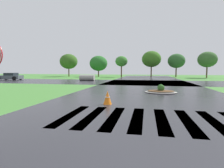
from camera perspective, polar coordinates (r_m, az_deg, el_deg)
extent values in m
cube|color=#2B2B30|center=(13.21, 11.58, -3.46)|extent=(11.79, 80.00, 0.01)
cube|color=#2B2B30|center=(25.73, 11.38, 0.51)|extent=(90.00, 10.61, 0.01)
cube|color=white|center=(7.55, -13.07, -9.67)|extent=(0.45, 3.45, 0.01)
cube|color=white|center=(7.24, -6.45, -10.21)|extent=(0.45, 3.45, 0.01)
cube|color=white|center=(7.03, 0.68, -10.64)|extent=(0.45, 3.45, 0.01)
cube|color=white|center=(6.93, 8.16, -10.92)|extent=(0.45, 3.45, 0.01)
cube|color=white|center=(6.94, 15.73, -11.02)|extent=(0.45, 3.45, 0.01)
cube|color=white|center=(7.08, 23.15, -10.93)|extent=(0.45, 3.45, 0.01)
cube|color=white|center=(7.32, 30.18, -10.68)|extent=(0.45, 3.45, 0.01)
ellipsoid|color=#9E9B93|center=(14.65, 15.51, -2.51)|extent=(2.52, 1.86, 0.12)
ellipsoid|color=brown|center=(14.64, 15.51, -2.16)|extent=(2.07, 1.52, 0.10)
sphere|color=#2D6023|center=(14.62, 15.54, -1.19)|extent=(0.56, 0.56, 0.56)
cube|color=#4C545B|center=(36.51, -30.16, 1.94)|extent=(4.38, 2.24, 0.63)
cube|color=#1E232B|center=(36.34, -29.84, 2.80)|extent=(2.00, 1.77, 0.46)
cylinder|color=black|center=(38.10, -31.12, 1.75)|extent=(0.66, 0.29, 0.64)
cylinder|color=black|center=(34.94, -29.09, 1.62)|extent=(0.66, 0.29, 0.64)
cylinder|color=black|center=(36.50, -27.47, 1.79)|extent=(0.66, 0.29, 0.64)
cylinder|color=#9E9B93|center=(29.86, -9.02, 2.05)|extent=(1.38, 0.98, 0.98)
cylinder|color=#9E9B93|center=(29.50, -7.01, 2.04)|extent=(1.38, 0.98, 0.98)
cone|color=orange|center=(9.47, -1.47, -4.44)|extent=(0.46, 0.46, 0.71)
torus|color=white|center=(9.46, -1.47, -4.22)|extent=(0.28, 0.28, 0.04)
cube|color=orange|center=(9.53, -1.46, -6.47)|extent=(0.36, 0.36, 0.03)
cylinder|color=#4C3823|center=(47.69, -13.77, 3.78)|extent=(0.28, 0.28, 2.32)
ellipsoid|color=#335D1E|center=(47.73, -13.84, 7.08)|extent=(4.56, 4.56, 3.87)
cylinder|color=#4C3823|center=(44.90, -4.37, 3.52)|extent=(0.28, 0.28, 1.81)
ellipsoid|color=#276926|center=(44.91, -4.39, 6.67)|extent=(4.47, 4.47, 3.80)
cylinder|color=#4C3823|center=(42.11, 3.05, 4.09)|extent=(0.28, 0.28, 2.76)
ellipsoid|color=#37782C|center=(42.15, 3.07, 7.35)|extent=(2.89, 2.89, 2.46)
cylinder|color=#4C3823|center=(42.53, 12.55, 3.96)|extent=(0.28, 0.28, 2.72)
ellipsoid|color=#38681F|center=(42.59, 12.62, 7.87)|extent=(4.42, 4.42, 3.75)
cylinder|color=#4C3823|center=(44.79, 20.00, 3.67)|extent=(0.28, 0.28, 2.47)
ellipsoid|color=#2E5D2B|center=(44.83, 20.09, 7.03)|extent=(3.98, 3.98, 3.38)
cylinder|color=#4C3823|center=(43.81, 28.30, 3.46)|extent=(0.28, 0.28, 2.61)
ellipsoid|color=#375F2D|center=(43.86, 28.44, 6.98)|extent=(3.97, 3.97, 3.38)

